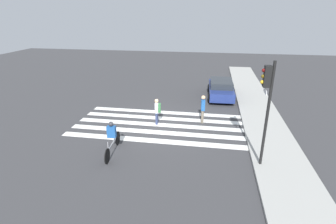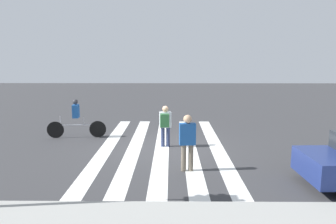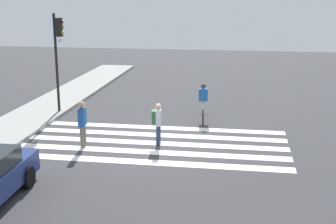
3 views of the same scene
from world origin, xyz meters
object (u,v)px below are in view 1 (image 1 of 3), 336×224
at_px(car_parked_dark_suv, 221,88).
at_px(traffic_light, 267,96).
at_px(pedestrian_adult_blue_shirt, 157,110).
at_px(pedestrian_adult_tall_backpack, 203,107).
at_px(cyclist_near_curb, 112,137).

bearing_deg(car_parked_dark_suv, traffic_light, 6.34).
xyz_separation_m(pedestrian_adult_blue_shirt, pedestrian_adult_tall_backpack, (-0.71, 2.67, 0.05)).
bearing_deg(pedestrian_adult_tall_backpack, car_parked_dark_suv, 161.70).
relative_size(traffic_light, pedestrian_adult_tall_backpack, 2.70).
xyz_separation_m(traffic_light, car_parked_dark_suv, (-9.80, -1.42, -2.55)).
height_order(pedestrian_adult_tall_backpack, cyclist_near_curb, pedestrian_adult_tall_backpack).
height_order(pedestrian_adult_blue_shirt, cyclist_near_curb, cyclist_near_curb).
height_order(traffic_light, pedestrian_adult_tall_backpack, traffic_light).
height_order(traffic_light, cyclist_near_curb, traffic_light).
distance_m(pedestrian_adult_blue_shirt, pedestrian_adult_tall_backpack, 2.76).
xyz_separation_m(pedestrian_adult_blue_shirt, car_parked_dark_suv, (-5.99, 3.86, -0.21)).
distance_m(traffic_light, cyclist_near_curb, 7.09).
bearing_deg(traffic_light, car_parked_dark_suv, -171.74).
bearing_deg(cyclist_near_curb, pedestrian_adult_blue_shirt, 155.41).
bearing_deg(cyclist_near_curb, traffic_light, 85.44).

